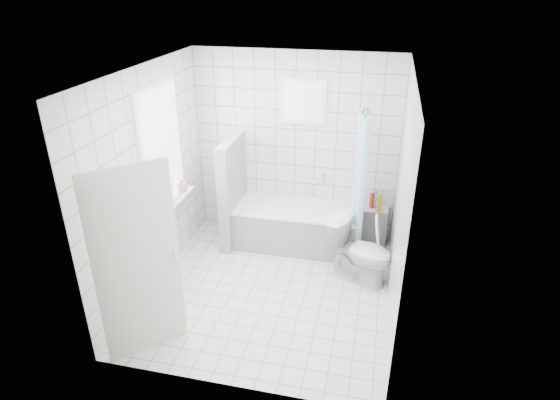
# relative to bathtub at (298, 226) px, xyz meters

# --- Properties ---
(ground) EXTENTS (3.00, 3.00, 0.00)m
(ground) POSITION_rel_bathtub_xyz_m (-0.14, -1.12, -0.29)
(ground) COLOR white
(ground) RESTS_ON ground
(ceiling) EXTENTS (3.00, 3.00, 0.00)m
(ceiling) POSITION_rel_bathtub_xyz_m (-0.14, -1.12, 2.31)
(ceiling) COLOR white
(ceiling) RESTS_ON ground
(wall_back) EXTENTS (2.80, 0.02, 2.60)m
(wall_back) POSITION_rel_bathtub_xyz_m (-0.14, 0.38, 1.01)
(wall_back) COLOR white
(wall_back) RESTS_ON ground
(wall_front) EXTENTS (2.80, 0.02, 2.60)m
(wall_front) POSITION_rel_bathtub_xyz_m (-0.14, -2.62, 1.01)
(wall_front) COLOR white
(wall_front) RESTS_ON ground
(wall_left) EXTENTS (0.02, 3.00, 2.60)m
(wall_left) POSITION_rel_bathtub_xyz_m (-1.54, -1.12, 1.01)
(wall_left) COLOR white
(wall_left) RESTS_ON ground
(wall_right) EXTENTS (0.02, 3.00, 2.60)m
(wall_right) POSITION_rel_bathtub_xyz_m (1.26, -1.12, 1.01)
(wall_right) COLOR white
(wall_right) RESTS_ON ground
(window_left) EXTENTS (0.01, 0.90, 1.40)m
(window_left) POSITION_rel_bathtub_xyz_m (-1.49, -0.82, 1.31)
(window_left) COLOR white
(window_left) RESTS_ON wall_left
(window_back) EXTENTS (0.50, 0.01, 0.50)m
(window_back) POSITION_rel_bathtub_xyz_m (-0.04, 0.33, 1.66)
(window_back) COLOR white
(window_back) RESTS_ON wall_back
(window_sill) EXTENTS (0.18, 1.02, 0.08)m
(window_sill) POSITION_rel_bathtub_xyz_m (-1.45, -0.82, 0.57)
(window_sill) COLOR white
(window_sill) RESTS_ON wall_left
(door) EXTENTS (0.59, 0.59, 2.00)m
(door) POSITION_rel_bathtub_xyz_m (-1.10, -2.32, 0.71)
(door) COLOR silver
(door) RESTS_ON ground
(bathtub) EXTENTS (1.71, 0.77, 0.58)m
(bathtub) POSITION_rel_bathtub_xyz_m (0.00, 0.00, 0.00)
(bathtub) COLOR white
(bathtub) RESTS_ON ground
(partition_wall) EXTENTS (0.15, 0.85, 1.50)m
(partition_wall) POSITION_rel_bathtub_xyz_m (-0.92, -0.05, 0.46)
(partition_wall) COLOR white
(partition_wall) RESTS_ON ground
(tiled_ledge) EXTENTS (0.40, 0.24, 0.55)m
(tiled_ledge) POSITION_rel_bathtub_xyz_m (1.00, 0.25, -0.02)
(tiled_ledge) COLOR white
(tiled_ledge) RESTS_ON ground
(toilet) EXTENTS (0.89, 0.70, 0.80)m
(toilet) POSITION_rel_bathtub_xyz_m (0.89, -0.65, 0.11)
(toilet) COLOR white
(toilet) RESTS_ON ground
(curtain_rod) EXTENTS (0.02, 0.80, 0.02)m
(curtain_rod) POSITION_rel_bathtub_xyz_m (0.80, -0.02, 1.71)
(curtain_rod) COLOR silver
(curtain_rod) RESTS_ON wall_back
(shower_curtain) EXTENTS (0.14, 0.48, 1.78)m
(shower_curtain) POSITION_rel_bathtub_xyz_m (0.80, -0.16, 0.81)
(shower_curtain) COLOR #4FBFE9
(shower_curtain) RESTS_ON curtain_rod
(tub_faucet) EXTENTS (0.18, 0.06, 0.06)m
(tub_faucet) POSITION_rel_bathtub_xyz_m (0.10, 0.33, 0.56)
(tub_faucet) COLOR silver
(tub_faucet) RESTS_ON wall_back
(sill_bottles) EXTENTS (0.17, 0.81, 0.29)m
(sill_bottles) POSITION_rel_bathtub_xyz_m (-1.44, -0.86, 0.73)
(sill_bottles) COLOR pink
(sill_bottles) RESTS_ON window_sill
(ledge_bottles) EXTENTS (0.16, 0.16, 0.26)m
(ledge_bottles) POSITION_rel_bathtub_xyz_m (1.02, 0.24, 0.38)
(ledge_bottles) COLOR blue
(ledge_bottles) RESTS_ON tiled_ledge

